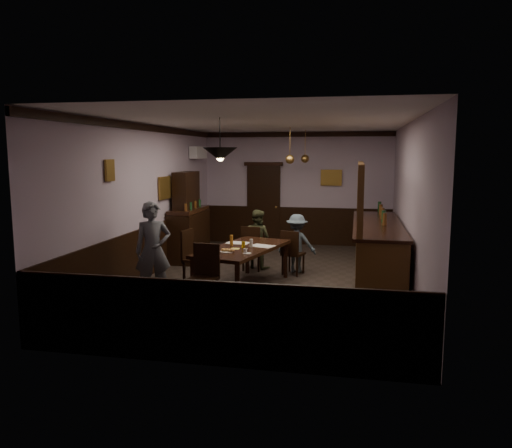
% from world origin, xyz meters
% --- Properties ---
extents(room, '(5.01, 8.01, 3.01)m').
position_xyz_m(room, '(0.00, 0.00, 1.50)').
color(room, '#2D2621').
rests_on(room, ground).
extents(dining_table, '(1.51, 2.38, 0.75)m').
position_xyz_m(dining_table, '(-0.43, -0.62, 0.69)').
color(dining_table, black).
rests_on(dining_table, ground).
extents(chair_far_left, '(0.44, 0.44, 0.94)m').
position_xyz_m(chair_far_left, '(-0.54, 0.72, 0.51)').
color(chair_far_left, black).
rests_on(chair_far_left, ground).
extents(chair_far_right, '(0.49, 0.49, 0.90)m').
position_xyz_m(chair_far_right, '(0.32, 0.51, 0.49)').
color(chair_far_right, black).
rests_on(chair_far_right, ground).
extents(chair_near, '(0.47, 0.47, 1.01)m').
position_xyz_m(chair_near, '(-0.76, -1.89, 0.55)').
color(chair_near, black).
rests_on(chair_near, ground).
extents(chair_side, '(0.51, 0.51, 1.03)m').
position_xyz_m(chair_side, '(-1.38, -0.59, 0.56)').
color(chair_side, black).
rests_on(chair_side, ground).
extents(person_standing, '(0.71, 0.64, 1.64)m').
position_xyz_m(person_standing, '(-1.75, -1.57, 0.82)').
color(person_standing, slate).
rests_on(person_standing, ground).
extents(person_seated_left, '(0.75, 0.68, 1.25)m').
position_xyz_m(person_seated_left, '(-0.48, 1.00, 0.63)').
color(person_seated_left, '#42462A').
rests_on(person_seated_left, ground).
extents(person_seated_right, '(0.81, 0.52, 1.20)m').
position_xyz_m(person_seated_right, '(0.39, 0.78, 0.60)').
color(person_seated_right, '#4C5D6D').
rests_on(person_seated_right, ground).
extents(newspaper_left, '(0.45, 0.34, 0.01)m').
position_xyz_m(newspaper_left, '(-0.61, -0.24, 0.75)').
color(newspaper_left, silver).
rests_on(newspaper_left, dining_table).
extents(newspaper_right, '(0.50, 0.43, 0.01)m').
position_xyz_m(newspaper_right, '(-0.10, -0.46, 0.75)').
color(newspaper_right, silver).
rests_on(newspaper_right, dining_table).
extents(napkin, '(0.18, 0.18, 0.00)m').
position_xyz_m(napkin, '(-0.52, -0.80, 0.75)').
color(napkin, '#E3C853').
rests_on(napkin, dining_table).
extents(saucer, '(0.15, 0.15, 0.01)m').
position_xyz_m(saucer, '(-0.23, -1.19, 0.76)').
color(saucer, white).
rests_on(saucer, dining_table).
extents(coffee_cup, '(0.10, 0.10, 0.07)m').
position_xyz_m(coffee_cup, '(-0.26, -1.18, 0.80)').
color(coffee_cup, white).
rests_on(coffee_cup, saucer).
extents(pastry_plate, '(0.22, 0.22, 0.01)m').
position_xyz_m(pastry_plate, '(-0.59, -1.14, 0.76)').
color(pastry_plate, white).
rests_on(pastry_plate, dining_table).
extents(pastry_ring_a, '(0.13, 0.13, 0.04)m').
position_xyz_m(pastry_ring_a, '(-0.63, -1.10, 0.79)').
color(pastry_ring_a, '#C68C47').
rests_on(pastry_ring_a, pastry_plate).
extents(pastry_ring_b, '(0.13, 0.13, 0.04)m').
position_xyz_m(pastry_ring_b, '(-0.52, -1.11, 0.79)').
color(pastry_ring_b, '#C68C47').
rests_on(pastry_ring_b, pastry_plate).
extents(soda_can, '(0.07, 0.07, 0.12)m').
position_xyz_m(soda_can, '(-0.40, -0.71, 0.81)').
color(soda_can, yellow).
rests_on(soda_can, dining_table).
extents(beer_glass, '(0.06, 0.06, 0.20)m').
position_xyz_m(beer_glass, '(-0.66, -0.54, 0.85)').
color(beer_glass, '#BF721E').
rests_on(beer_glass, dining_table).
extents(water_glass, '(0.06, 0.06, 0.15)m').
position_xyz_m(water_glass, '(-0.28, -0.59, 0.82)').
color(water_glass, silver).
rests_on(water_glass, dining_table).
extents(pepper_mill, '(0.04, 0.04, 0.14)m').
position_xyz_m(pepper_mill, '(-1.01, -1.24, 0.82)').
color(pepper_mill, black).
rests_on(pepper_mill, dining_table).
extents(sideboard, '(0.54, 1.53, 2.02)m').
position_xyz_m(sideboard, '(-2.21, 1.56, 0.81)').
color(sideboard, black).
rests_on(sideboard, ground).
extents(bar_counter, '(0.93, 4.01, 2.25)m').
position_xyz_m(bar_counter, '(1.99, 0.72, 0.57)').
color(bar_counter, '#4E2E14').
rests_on(bar_counter, ground).
extents(door_back, '(0.90, 0.06, 2.10)m').
position_xyz_m(door_back, '(-0.90, 3.95, 1.05)').
color(door_back, black).
rests_on(door_back, ground).
extents(ac_unit, '(0.20, 0.85, 0.30)m').
position_xyz_m(ac_unit, '(-2.38, 2.90, 2.45)').
color(ac_unit, white).
rests_on(ac_unit, ground).
extents(picture_left_small, '(0.04, 0.28, 0.36)m').
position_xyz_m(picture_left_small, '(-2.46, -1.60, 2.15)').
color(picture_left_small, olive).
rests_on(picture_left_small, ground).
extents(picture_left_large, '(0.04, 0.62, 0.48)m').
position_xyz_m(picture_left_large, '(-2.46, 0.80, 1.70)').
color(picture_left_large, olive).
rests_on(picture_left_large, ground).
extents(picture_back, '(0.55, 0.04, 0.42)m').
position_xyz_m(picture_back, '(0.90, 3.96, 1.80)').
color(picture_back, olive).
rests_on(picture_back, ground).
extents(pendant_iron, '(0.56, 0.56, 0.70)m').
position_xyz_m(pendant_iron, '(-0.62, -1.39, 2.41)').
color(pendant_iron, black).
rests_on(pendant_iron, ground).
extents(pendant_brass_mid, '(0.20, 0.20, 0.81)m').
position_xyz_m(pendant_brass_mid, '(0.10, 1.73, 2.30)').
color(pendant_brass_mid, '#BF8C3F').
rests_on(pendant_brass_mid, ground).
extents(pendant_brass_far, '(0.20, 0.20, 0.81)m').
position_xyz_m(pendant_brass_far, '(0.30, 3.02, 2.30)').
color(pendant_brass_far, '#BF8C3F').
rests_on(pendant_brass_far, ground).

